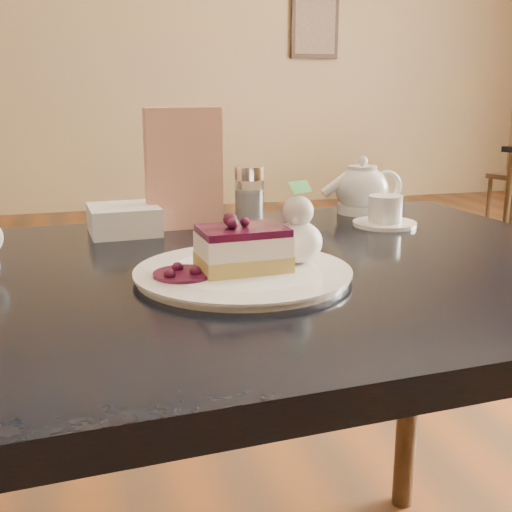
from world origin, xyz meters
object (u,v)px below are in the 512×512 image
object	(u,v)px
main_table	(233,319)
cheesecake_slice	(243,249)
dessert_plate	(243,274)
tea_set	(366,195)

from	to	relation	value
main_table	cheesecake_slice	xyz separation A→B (m)	(0.00, -0.05, 0.13)
dessert_plate	tea_set	xyz separation A→B (m)	(0.37, 0.39, 0.04)
main_table	dessert_plate	bearing A→B (deg)	-90.00
cheesecake_slice	tea_set	distance (m)	0.54
cheesecake_slice	tea_set	size ratio (longest dim) A/B	0.51
main_table	tea_set	distance (m)	0.52
dessert_plate	main_table	bearing A→B (deg)	93.40
dessert_plate	cheesecake_slice	bearing A→B (deg)	-90.00
dessert_plate	tea_set	bearing A→B (deg)	45.87
main_table	tea_set	world-z (taller)	tea_set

